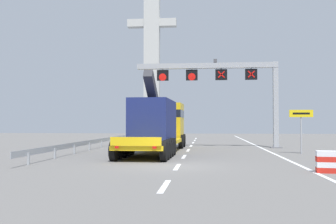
% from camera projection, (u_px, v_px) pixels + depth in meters
% --- Properties ---
extents(ground, '(112.00, 112.00, 0.00)m').
position_uv_depth(ground, '(170.00, 166.00, 18.48)').
color(ground, slate).
extents(lane_markings, '(0.20, 40.97, 0.01)m').
position_uv_depth(lane_markings, '(190.00, 148.00, 31.56)').
color(lane_markings, silver).
rests_on(lane_markings, ground).
extents(edge_line_right, '(0.20, 63.00, 0.01)m').
position_uv_depth(edge_line_right, '(264.00, 149.00, 29.81)').
color(edge_line_right, silver).
rests_on(edge_line_right, ground).
extents(overhead_lane_gantry, '(11.94, 0.90, 7.36)m').
position_uv_depth(overhead_lane_gantry, '(225.00, 79.00, 32.20)').
color(overhead_lane_gantry, '#9EA0A5').
rests_on(overhead_lane_gantry, ground).
extents(heavy_haul_truck_yellow, '(3.33, 14.12, 5.30)m').
position_uv_depth(heavy_haul_truck_yellow, '(159.00, 124.00, 27.90)').
color(heavy_haul_truck_yellow, yellow).
rests_on(heavy_haul_truck_yellow, ground).
extents(exit_sign_yellow, '(1.52, 0.15, 2.91)m').
position_uv_depth(exit_sign_yellow, '(301.00, 121.00, 25.51)').
color(exit_sign_yellow, '#9EA0A5').
rests_on(exit_sign_yellow, ground).
extents(crash_barrier_striped, '(1.05, 0.62, 0.90)m').
position_uv_depth(crash_barrier_striped, '(329.00, 162.00, 15.86)').
color(crash_barrier_striped, red).
rests_on(crash_barrier_striped, ground).
extents(guardrail_left, '(0.13, 29.64, 0.76)m').
position_uv_depth(guardrail_left, '(101.00, 141.00, 31.93)').
color(guardrail_left, '#999EA3').
rests_on(guardrail_left, ground).
extents(bridge_pylon_distant, '(9.00, 2.00, 32.85)m').
position_uv_depth(bridge_pylon_distant, '(152.00, 43.00, 71.16)').
color(bridge_pylon_distant, '#B7B7B2').
rests_on(bridge_pylon_distant, ground).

